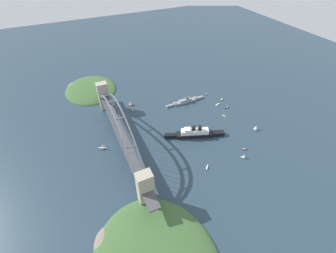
% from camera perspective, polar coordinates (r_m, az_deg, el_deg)
% --- Properties ---
extents(ground_plane, '(1400.00, 1400.00, 0.00)m').
position_cam_1_polar(ground_plane, '(371.00, -11.32, -4.35)').
color(ground_plane, '#283D4C').
extents(harbor_arch_bridge, '(279.07, 18.86, 71.76)m').
position_cam_1_polar(harbor_arch_bridge, '(351.75, -11.91, -1.12)').
color(harbor_arch_bridge, '#ADA38E').
rests_on(harbor_arch_bridge, ground).
extents(headland_west_shore, '(119.79, 104.22, 16.61)m').
position_cam_1_polar(headland_west_shore, '(517.67, -18.85, 8.69)').
color(headland_west_shore, '#3D6033').
rests_on(headland_west_shore, ground).
extents(ocean_liner, '(41.97, 95.04, 21.34)m').
position_cam_1_polar(ocean_liner, '(375.53, 6.73, -1.66)').
color(ocean_liner, black).
rests_on(ocean_liner, ground).
extents(naval_cruiser, '(8.86, 81.21, 17.03)m').
position_cam_1_polar(naval_cruiser, '(451.40, 4.31, 6.34)').
color(naval_cruiser, gray).
rests_on(naval_cruiser, ground).
extents(seaplane_taxiing_near_bridge, '(9.09, 11.50, 4.76)m').
position_cam_1_polar(seaplane_taxiing_near_bridge, '(369.94, -16.01, -5.12)').
color(seaplane_taxiing_near_bridge, '#B7B7B2').
rests_on(seaplane_taxiing_near_bridge, ground).
extents(small_boat_0, '(4.04, 8.24, 2.56)m').
position_cam_1_polar(small_boat_0, '(374.37, 18.53, -5.39)').
color(small_boat_0, brown).
rests_on(small_boat_0, ground).
extents(small_boat_1, '(7.98, 3.95, 1.85)m').
position_cam_1_polar(small_boat_1, '(429.10, 13.78, 2.62)').
color(small_boat_1, gold).
rests_on(small_boat_1, ground).
extents(small_boat_2, '(5.94, 4.75, 6.64)m').
position_cam_1_polar(small_boat_2, '(431.73, -8.87, 4.10)').
color(small_boat_2, black).
rests_on(small_boat_2, ground).
extents(small_boat_3, '(7.66, 7.65, 2.01)m').
position_cam_1_polar(small_boat_3, '(336.90, 9.72, -9.99)').
color(small_boat_3, silver).
rests_on(small_boat_3, ground).
extents(small_boat_4, '(4.26, 6.74, 7.76)m').
position_cam_1_polar(small_boat_4, '(467.55, 13.30, 6.72)').
color(small_boat_4, '#2D6B3D').
rests_on(small_boat_4, ground).
extents(small_boat_5, '(2.21, 9.53, 2.00)m').
position_cam_1_polar(small_boat_5, '(450.85, 14.56, 4.58)').
color(small_boat_5, black).
rests_on(small_boat_5, ground).
extents(small_boat_6, '(4.99, 11.28, 2.36)m').
position_cam_1_polar(small_boat_6, '(455.07, 12.30, 5.40)').
color(small_boat_6, silver).
rests_on(small_boat_6, ground).
extents(small_boat_7, '(6.58, 9.09, 2.06)m').
position_cam_1_polar(small_boat_7, '(480.83, 9.53, 7.93)').
color(small_boat_7, '#234C8C').
rests_on(small_boat_7, ground).
extents(small_boat_8, '(7.03, 7.10, 8.67)m').
position_cam_1_polar(small_boat_8, '(359.80, 18.46, -6.99)').
color(small_boat_8, gold).
rests_on(small_boat_8, ground).
extents(small_boat_9, '(10.63, 7.92, 10.20)m').
position_cam_1_polar(small_boat_9, '(413.17, 21.08, -0.27)').
color(small_boat_9, '#234C8C').
rests_on(small_boat_9, ground).
extents(small_boat_10, '(7.40, 10.98, 11.89)m').
position_cam_1_polar(small_boat_10, '(446.64, -9.36, 5.83)').
color(small_boat_10, '#B2231E').
rests_on(small_boat_10, ground).
extents(channel_marker_buoy, '(2.20, 2.20, 2.75)m').
position_cam_1_polar(channel_marker_buoy, '(382.06, -7.53, -1.93)').
color(channel_marker_buoy, red).
rests_on(channel_marker_buoy, ground).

